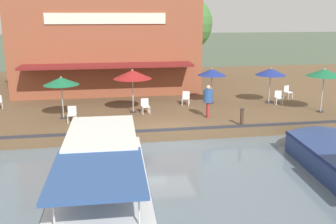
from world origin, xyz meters
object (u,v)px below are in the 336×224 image
at_px(patio_umbrella_mid_patio_right, 324,73).
at_px(person_at_quay_edge, 208,97).
at_px(cafe_chair_back_row_seat, 145,105).
at_px(mooring_post, 242,117).
at_px(tree_upstream_bank, 183,25).
at_px(cafe_chair_beside_entrance, 287,91).
at_px(waterfront_restaurant, 107,40).
at_px(patio_umbrella_near_quay_edge, 132,74).
at_px(cafe_chair_far_corner_seat, 186,97).
at_px(cafe_chair_under_first_umbrella, 278,97).
at_px(motorboat_second_along, 103,172).
at_px(cafe_chair_facing_river, 72,113).
at_px(patio_umbrella_back_row, 61,81).
at_px(patio_umbrella_mid_patio_left, 271,72).
at_px(patio_umbrella_far_corner, 212,72).

distance_m(patio_umbrella_mid_patio_right, person_at_quay_edge, 6.90).
xyz_separation_m(cafe_chair_back_row_seat, mooring_post, (3.22, 4.60, -0.02)).
xyz_separation_m(patio_umbrella_mid_patio_right, tree_upstream_bank, (-12.76, -5.59, 2.30)).
distance_m(cafe_chair_back_row_seat, cafe_chair_beside_entrance, 10.17).
relative_size(waterfront_restaurant, patio_umbrella_mid_patio_right, 5.17).
distance_m(patio_umbrella_near_quay_edge, cafe_chair_beside_entrance, 10.90).
height_order(patio_umbrella_mid_patio_right, cafe_chair_beside_entrance, patio_umbrella_mid_patio_right).
height_order(patio_umbrella_near_quay_edge, cafe_chair_far_corner_seat, patio_umbrella_near_quay_edge).
distance_m(cafe_chair_beside_entrance, mooring_post, 7.71).
height_order(patio_umbrella_near_quay_edge, mooring_post, patio_umbrella_near_quay_edge).
distance_m(cafe_chair_back_row_seat, cafe_chair_under_first_umbrella, 8.58).
relative_size(patio_umbrella_near_quay_edge, cafe_chair_back_row_seat, 2.95).
bearing_deg(waterfront_restaurant, motorboat_second_along, -1.16).
bearing_deg(patio_umbrella_near_quay_edge, cafe_chair_facing_river, -65.43).
distance_m(patio_umbrella_back_row, cafe_chair_far_corner_seat, 7.68).
bearing_deg(waterfront_restaurant, patio_umbrella_back_row, -14.36).
height_order(cafe_chair_beside_entrance, person_at_quay_edge, person_at_quay_edge).
bearing_deg(patio_umbrella_mid_patio_right, cafe_chair_back_row_seat, -97.74).
bearing_deg(person_at_quay_edge, patio_umbrella_near_quay_edge, -114.30).
distance_m(patio_umbrella_mid_patio_right, mooring_post, 6.08).
distance_m(cafe_chair_far_corner_seat, motorboat_second_along, 11.51).
relative_size(patio_umbrella_mid_patio_right, patio_umbrella_mid_patio_left, 1.13).
bearing_deg(patio_umbrella_near_quay_edge, waterfront_restaurant, -171.79).
bearing_deg(patio_umbrella_near_quay_edge, patio_umbrella_mid_patio_left, 96.61).
bearing_deg(cafe_chair_beside_entrance, patio_umbrella_back_row, -79.23).
height_order(patio_umbrella_far_corner, motorboat_second_along, patio_umbrella_far_corner).
height_order(patio_umbrella_mid_patio_left, tree_upstream_bank, tree_upstream_bank).
bearing_deg(cafe_chair_facing_river, waterfront_restaurant, 169.51).
bearing_deg(cafe_chair_facing_river, patio_umbrella_mid_patio_right, 89.37).
relative_size(person_at_quay_edge, tree_upstream_bank, 0.25).
xyz_separation_m(patio_umbrella_near_quay_edge, patio_umbrella_mid_patio_left, (-1.01, 8.75, -0.22)).
distance_m(patio_umbrella_back_row, mooring_post, 9.70).
bearing_deg(person_at_quay_edge, cafe_chair_back_row_seat, -114.36).
xyz_separation_m(waterfront_restaurant, cafe_chair_beside_entrance, (7.11, 11.88, -3.06)).
xyz_separation_m(person_at_quay_edge, mooring_post, (1.74, 1.32, -0.70)).
height_order(patio_umbrella_mid_patio_left, cafe_chair_beside_entrance, patio_umbrella_mid_patio_left).
relative_size(patio_umbrella_mid_patio_right, cafe_chair_far_corner_seat, 3.00).
bearing_deg(motorboat_second_along, tree_upstream_bank, 161.13).
height_order(cafe_chair_facing_river, person_at_quay_edge, person_at_quay_edge).
height_order(cafe_chair_beside_entrance, mooring_post, mooring_post).
relative_size(cafe_chair_under_first_umbrella, motorboat_second_along, 0.09).
bearing_deg(cafe_chair_back_row_seat, cafe_chair_beside_entrance, 103.58).
xyz_separation_m(patio_umbrella_back_row, cafe_chair_beside_entrance, (-2.74, 14.40, -1.58)).
xyz_separation_m(patio_umbrella_mid_patio_left, patio_umbrella_far_corner, (-0.53, -3.66, -0.01)).
distance_m(patio_umbrella_mid_patio_right, motorboat_second_along, 14.58).
xyz_separation_m(patio_umbrella_back_row, cafe_chair_back_row_seat, (-0.35, 4.52, -1.58)).
xyz_separation_m(patio_umbrella_far_corner, mooring_post, (5.06, 0.19, -1.54)).
distance_m(patio_umbrella_near_quay_edge, patio_umbrella_far_corner, 5.32).
bearing_deg(waterfront_restaurant, person_at_quay_edge, 25.66).
bearing_deg(cafe_chair_facing_river, cafe_chair_beside_entrance, 104.58).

